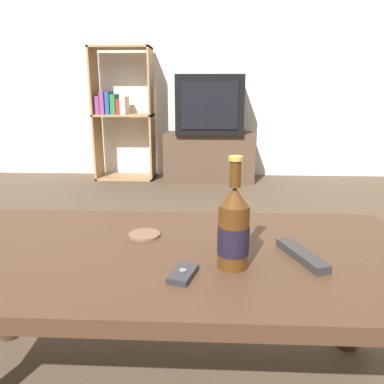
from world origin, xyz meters
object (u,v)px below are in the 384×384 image
(tv_stand, at_px, (209,157))
(cell_phone, at_px, (183,274))
(television, at_px, (210,104))
(remote_control, at_px, (302,255))
(beer_bottle, at_px, (234,229))
(bookshelf, at_px, (120,112))

(tv_stand, relative_size, cell_phone, 8.76)
(tv_stand, bearing_deg, cell_phone, -91.07)
(television, bearing_deg, remote_control, -85.20)
(beer_bottle, bearing_deg, tv_stand, 91.21)
(television, distance_m, cell_phone, 2.92)
(television, distance_m, bookshelf, 0.88)
(television, height_order, bookshelf, bookshelf)
(beer_bottle, distance_m, cell_phone, 0.16)
(bookshelf, distance_m, beer_bottle, 3.04)
(television, xyz_separation_m, bookshelf, (-0.88, 0.05, -0.08))
(beer_bottle, bearing_deg, bookshelf, 107.91)
(television, relative_size, bookshelf, 0.49)
(television, height_order, cell_phone, television)
(bookshelf, distance_m, remote_control, 3.06)
(television, height_order, beer_bottle, television)
(tv_stand, height_order, remote_control, remote_control)
(tv_stand, xyz_separation_m, beer_bottle, (0.06, -2.85, 0.33))
(tv_stand, bearing_deg, television, -90.00)
(television, xyz_separation_m, cell_phone, (-0.05, -2.90, -0.26))
(bookshelf, relative_size, remote_control, 6.80)
(bookshelf, bearing_deg, television, -3.17)
(television, bearing_deg, bookshelf, 176.83)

